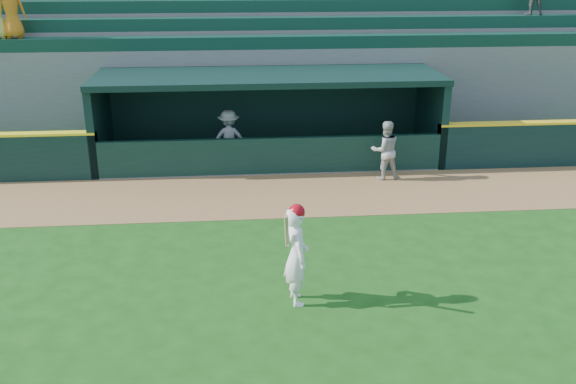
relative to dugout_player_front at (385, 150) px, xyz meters
name	(u,v)px	position (x,y,z in m)	size (l,w,h in m)	color
ground	(296,295)	(-2.89, -5.87, -0.77)	(120.00, 120.00, 0.00)	#184A12
warning_track	(276,195)	(-2.89, -0.97, -0.76)	(40.00, 3.00, 0.01)	olive
dugout_player_front	(385,150)	(0.00, 0.00, 0.00)	(0.75, 0.58, 1.54)	#A7A7A2
dugout_player_inside	(229,138)	(-4.00, 1.47, 0.01)	(1.01, 0.58, 1.56)	#A6A6A1
dugout	(268,111)	(-2.89, 2.13, 0.59)	(9.40, 2.80, 2.46)	slate
stands	(259,51)	(-2.92, 6.70, 1.62)	(34.50, 6.25, 7.54)	slate
batter_at_plate	(296,254)	(-2.91, -6.07, 0.11)	(0.50, 0.82, 1.77)	white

